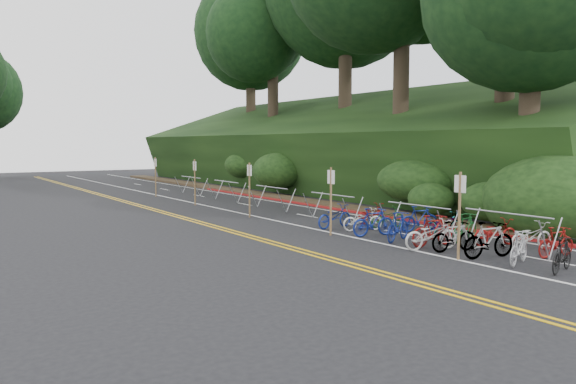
% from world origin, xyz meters
% --- Properties ---
extents(ground, '(120.00, 120.00, 0.00)m').
position_xyz_m(ground, '(0.00, 0.00, 0.00)').
color(ground, black).
rests_on(ground, ground).
extents(road_markings, '(7.47, 80.00, 0.01)m').
position_xyz_m(road_markings, '(0.63, 10.10, 0.00)').
color(road_markings, gold).
rests_on(road_markings, ground).
extents(red_curb, '(0.25, 28.00, 0.10)m').
position_xyz_m(red_curb, '(5.70, 12.00, 0.05)').
color(red_curb, maroon).
rests_on(red_curb, ground).
extents(embankment, '(14.30, 48.14, 9.11)m').
position_xyz_m(embankment, '(12.96, 19.04, 2.57)').
color(embankment, black).
rests_on(embankment, ground).
extents(tree_cluster, '(33.83, 55.19, 20.87)m').
position_xyz_m(tree_cluster, '(9.76, 22.03, 12.97)').
color(tree_cluster, '#2D2319').
rests_on(tree_cluster, ground).
extents(bike_rack_front, '(1.18, 3.07, 1.25)m').
position_xyz_m(bike_rack_front, '(3.08, -0.60, 0.91)').
color(bike_rack_front, '#93959A').
rests_on(bike_rack_front, ground).
extents(bike_racks_rest, '(1.14, 23.00, 1.17)m').
position_xyz_m(bike_racks_rest, '(3.00, 13.00, 0.85)').
color(bike_racks_rest, '#93959A').
rests_on(bike_racks_rest, ground).
extents(signpost_near, '(0.08, 0.40, 2.56)m').
position_xyz_m(signpost_near, '(1.02, -0.48, 1.46)').
color(signpost_near, brown).
rests_on(signpost_near, ground).
extents(signposts_rest, '(0.08, 18.40, 2.50)m').
position_xyz_m(signposts_rest, '(0.60, 14.00, 1.43)').
color(signposts_rest, brown).
rests_on(signposts_rest, ground).
extents(bike_front, '(1.12, 1.96, 0.97)m').
position_xyz_m(bike_front, '(1.53, 1.02, 0.49)').
color(bike_front, beige).
rests_on(bike_front, ground).
extents(bike_valet, '(3.55, 11.34, 1.09)m').
position_xyz_m(bike_valet, '(2.90, 1.69, 0.47)').
color(bike_valet, black).
rests_on(bike_valet, ground).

